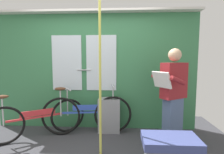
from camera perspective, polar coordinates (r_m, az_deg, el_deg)
train_door_wall at (r=3.66m, az=-5.79°, el=2.70°), size 4.08×0.28×2.35m
bicycle_near_door at (r=3.55m, az=-22.62°, el=-12.24°), size 1.46×0.99×0.87m
bicycle_leaning_behind at (r=3.48m, az=-8.01°, el=-11.68°), size 1.68×0.44×0.93m
passenger_reading_newspaper at (r=3.13m, az=18.87°, el=-5.28°), size 0.61×0.56×1.60m
trash_bin_by_wall at (r=3.58m, az=-0.89°, el=-11.99°), size 0.42×0.28×0.66m
handrail_pole at (r=2.58m, az=-3.81°, el=-0.22°), size 0.04×0.04×2.31m
bench_seat_corner at (r=2.57m, az=17.99°, el=-22.04°), size 0.70×0.44×0.45m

